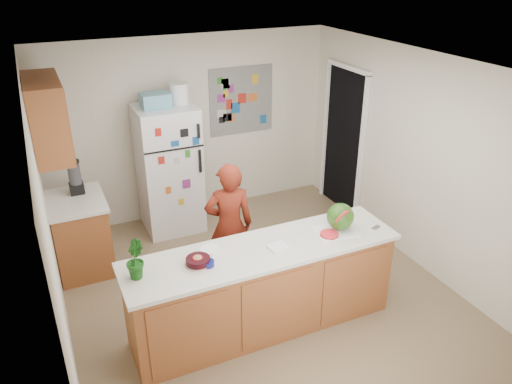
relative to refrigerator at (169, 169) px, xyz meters
name	(u,v)px	position (x,y,z in m)	size (l,w,h in m)	color
floor	(260,293)	(0.45, -1.88, -0.86)	(4.00, 4.50, 0.02)	brown
wall_back	(191,128)	(0.45, 0.38, 0.40)	(4.00, 0.02, 2.50)	beige
wall_left	(48,234)	(-1.56, -1.88, 0.40)	(0.02, 4.50, 2.50)	beige
wall_right	(417,161)	(2.46, -1.88, 0.40)	(0.02, 4.50, 2.50)	beige
ceiling	(261,66)	(0.45, -1.88, 1.66)	(4.00, 4.50, 0.02)	white
doorway	(344,141)	(2.44, -0.43, 0.17)	(0.03, 0.85, 2.04)	black
peninsula_base	(263,290)	(0.25, -2.38, -0.41)	(2.60, 0.62, 0.88)	brown
peninsula_top	(263,250)	(0.25, -2.38, 0.05)	(2.68, 0.70, 0.04)	silver
side_counter_base	(81,236)	(-1.24, -0.53, -0.42)	(0.60, 0.80, 0.86)	brown
side_counter_top	(75,201)	(-1.24, -0.53, 0.03)	(0.64, 0.84, 0.04)	silver
upper_cabinets	(47,117)	(-1.37, -0.58, 1.05)	(0.35, 1.00, 0.80)	brown
refrigerator	(169,169)	(0.00, 0.00, 0.00)	(0.75, 0.70, 1.70)	silver
fridge_top_bin	(155,100)	(-0.10, 0.00, 0.94)	(0.35, 0.28, 0.18)	#5999B2
photo_collage	(241,101)	(1.20, 0.36, 0.70)	(0.95, 0.01, 0.95)	slate
person	(229,226)	(0.24, -1.54, -0.12)	(0.54, 0.35, 1.47)	maroon
blender_appliance	(75,178)	(-1.19, -0.35, 0.24)	(0.14, 0.14, 0.38)	black
cutting_board	(335,231)	(1.04, -2.39, 0.08)	(0.42, 0.31, 0.01)	silver
watermelon	(340,216)	(1.10, -2.37, 0.22)	(0.27, 0.27, 0.27)	#205B14
watermelon_slice	(329,234)	(0.93, -2.44, 0.09)	(0.18, 0.18, 0.02)	#E72942
cherry_bowl	(198,261)	(-0.39, -2.38, 0.11)	(0.22, 0.22, 0.07)	black
white_bowl	(209,251)	(-0.24, -2.26, 0.10)	(0.18, 0.18, 0.06)	silver
cobalt_bowl	(208,263)	(-0.32, -2.43, 0.10)	(0.11, 0.11, 0.05)	#0E145A
plate	(198,263)	(-0.39, -2.37, 0.08)	(0.24, 0.24, 0.02)	beige
paper_towel	(278,247)	(0.38, -2.42, 0.08)	(0.17, 0.15, 0.02)	silver
keys	(376,227)	(1.45, -2.50, 0.08)	(0.10, 0.04, 0.01)	gray
potted_plant	(135,260)	(-0.93, -2.33, 0.24)	(0.19, 0.15, 0.34)	#093D0F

